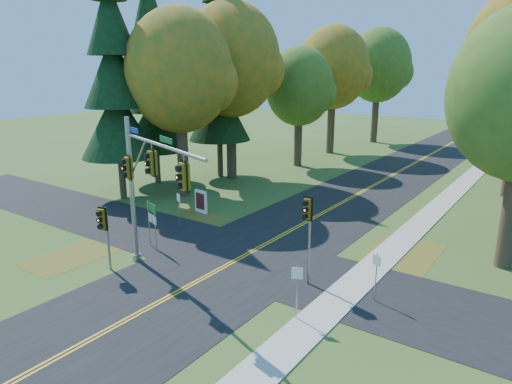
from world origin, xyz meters
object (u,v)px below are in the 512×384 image
Objects in this scene: traffic_mast at (145,179)px; info_kiosk at (201,202)px; route_sign_cluster at (152,216)px; east_signal_pole at (308,219)px.

traffic_mast is 10.73m from info_kiosk.
route_sign_cluster reaches higher than info_kiosk.
traffic_mast reaches higher than info_kiosk.
east_signal_pole is 9.30m from route_sign_cluster.
east_signal_pole is 12.88m from info_kiosk.
traffic_mast is 7.71m from east_signal_pole.
east_signal_pole is at bearing -16.83° from info_kiosk.
east_signal_pole is at bearing 46.42° from traffic_mast.
info_kiosk is at bearing 129.17° from route_sign_cluster.
info_kiosk is at bearing 137.86° from traffic_mast.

